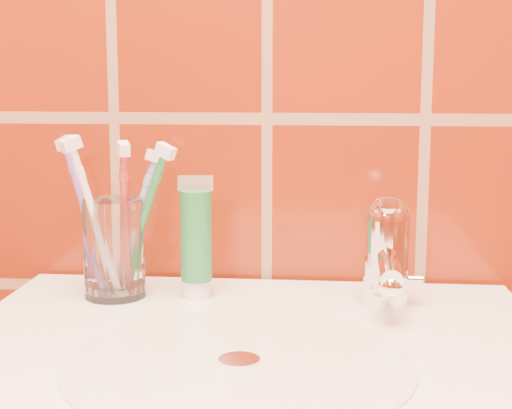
# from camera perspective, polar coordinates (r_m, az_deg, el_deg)

# --- Properties ---
(glass_tumbler) EXTENTS (0.09, 0.09, 0.11)m
(glass_tumbler) POSITION_cam_1_polar(r_m,az_deg,el_deg) (0.87, -10.27, -3.16)
(glass_tumbler) COLOR white
(glass_tumbler) RESTS_ON pedestal_sink
(toothpaste_tube) EXTENTS (0.04, 0.03, 0.14)m
(toothpaste_tube) POSITION_cam_1_polar(r_m,az_deg,el_deg) (0.86, -4.37, -2.66)
(toothpaste_tube) COLOR white
(toothpaste_tube) RESTS_ON pedestal_sink
(faucet) EXTENTS (0.05, 0.11, 0.12)m
(faucet) POSITION_cam_1_polar(r_m,az_deg,el_deg) (0.83, 9.49, -3.17)
(faucet) COLOR white
(faucet) RESTS_ON pedestal_sink
(toothbrush_0) EXTENTS (0.15, 0.14, 0.19)m
(toothbrush_0) POSITION_cam_1_polar(r_m,az_deg,el_deg) (0.89, -12.19, -0.94)
(toothbrush_0) COLOR #6F4696
(toothbrush_0) RESTS_ON glass_tumbler
(toothbrush_1) EXTENTS (0.06, 0.09, 0.19)m
(toothbrush_1) POSITION_cam_1_polar(r_m,az_deg,el_deg) (0.86, -9.59, -1.26)
(toothbrush_1) COLOR #AE2C25
(toothbrush_1) RESTS_ON glass_tumbler
(toothbrush_2) EXTENTS (0.12, 0.12, 0.20)m
(toothbrush_2) POSITION_cam_1_polar(r_m,az_deg,el_deg) (0.85, -11.55, -1.21)
(toothbrush_2) COLOR white
(toothbrush_2) RESTS_ON glass_tumbler
(toothbrush_3) EXTENTS (0.12, 0.11, 0.17)m
(toothbrush_3) POSITION_cam_1_polar(r_m,az_deg,el_deg) (0.88, -8.82, -1.35)
(toothbrush_3) COLOR #7098C7
(toothbrush_3) RESTS_ON glass_tumbler
(toothbrush_4) EXTENTS (0.14, 0.12, 0.18)m
(toothbrush_4) POSITION_cam_1_polar(r_m,az_deg,el_deg) (0.86, -8.26, -1.31)
(toothbrush_4) COLOR #1F773C
(toothbrush_4) RESTS_ON glass_tumbler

